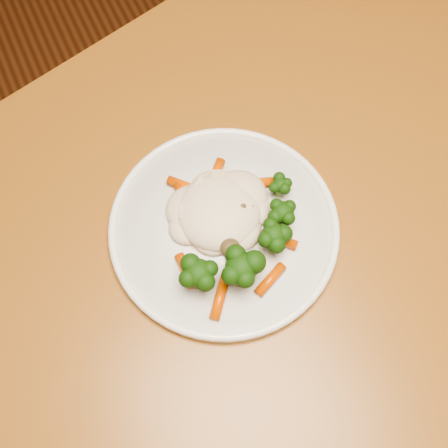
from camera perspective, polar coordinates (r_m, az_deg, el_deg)
name	(u,v)px	position (r m, az deg, el deg)	size (l,w,h in m)	color
dining_table	(239,286)	(0.77, 1.51, -6.31)	(1.31, 1.04, 0.75)	#975D23
plate	(224,229)	(0.68, 0.00, -0.46)	(0.28, 0.28, 0.01)	white
meal	(229,228)	(0.65, 0.55, -0.37)	(0.18, 0.19, 0.05)	beige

